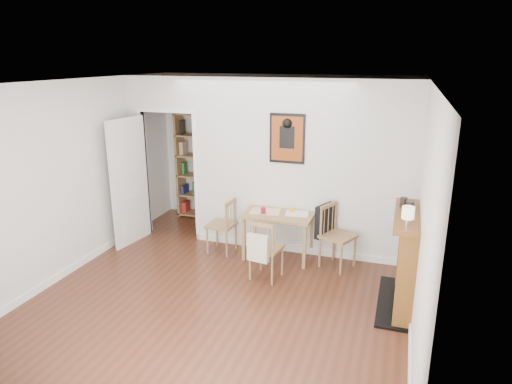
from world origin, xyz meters
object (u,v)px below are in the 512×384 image
(notebook, at_px, (297,214))
(ceramic_jar_a, at_px, (410,206))
(chair_front, at_px, (266,249))
(red_glass, at_px, (263,211))
(bookshelf, at_px, (200,166))
(orange_fruit, at_px, (292,210))
(ceramic_jar_b, at_px, (404,202))
(dining_table, at_px, (279,219))
(chair_right, at_px, (337,235))
(mantel_lamp, at_px, (408,214))
(fireplace, at_px, (407,258))
(chair_left, at_px, (221,225))

(notebook, xyz_separation_m, ceramic_jar_a, (1.52, -0.78, 0.52))
(chair_front, bearing_deg, ceramic_jar_a, -0.68)
(notebook, bearing_deg, ceramic_jar_a, -27.09)
(red_glass, bearing_deg, bookshelf, 139.95)
(ceramic_jar_a, bearing_deg, orange_fruit, 153.24)
(red_glass, relative_size, ceramic_jar_a, 0.84)
(orange_fruit, height_order, ceramic_jar_b, ceramic_jar_b)
(dining_table, relative_size, ceramic_jar_b, 9.14)
(dining_table, relative_size, red_glass, 10.67)
(chair_right, distance_m, chair_front, 1.06)
(dining_table, xyz_separation_m, orange_fruit, (0.17, 0.08, 0.12))
(orange_fruit, bearing_deg, dining_table, -154.62)
(red_glass, bearing_deg, dining_table, 23.51)
(ceramic_jar_a, bearing_deg, chair_right, 143.82)
(bookshelf, relative_size, ceramic_jar_b, 17.67)
(notebook, xyz_separation_m, mantel_lamp, (1.49, -1.29, 0.59))
(fireplace, distance_m, red_glass, 2.15)
(orange_fruit, bearing_deg, mantel_lamp, -40.00)
(chair_front, bearing_deg, mantel_lamp, -17.26)
(mantel_lamp, bearing_deg, chair_right, 126.86)
(chair_left, relative_size, orange_fruit, 11.37)
(chair_right, relative_size, red_glass, 9.64)
(chair_left, distance_m, orange_fruit, 1.10)
(chair_front, xyz_separation_m, notebook, (0.24, 0.75, 0.27))
(ceramic_jar_a, bearing_deg, red_glass, 162.21)
(red_glass, distance_m, orange_fruit, 0.42)
(dining_table, bearing_deg, fireplace, -25.23)
(chair_front, bearing_deg, red_glass, 110.56)
(orange_fruit, distance_m, mantel_lamp, 2.14)
(ceramic_jar_b, bearing_deg, notebook, 155.96)
(chair_front, relative_size, notebook, 2.54)
(fireplace, height_order, notebook, fireplace)
(red_glass, xyz_separation_m, ceramic_jar_a, (1.99, -0.64, 0.48))
(chair_left, height_order, mantel_lamp, mantel_lamp)
(chair_left, relative_size, mantel_lamp, 4.10)
(red_glass, height_order, mantel_lamp, mantel_lamp)
(bookshelf, bearing_deg, fireplace, -30.39)
(notebook, bearing_deg, chair_left, -173.86)
(fireplace, relative_size, ceramic_jar_a, 11.09)
(chair_front, bearing_deg, fireplace, -4.58)
(chair_right, relative_size, mantel_lamp, 4.45)
(dining_table, bearing_deg, mantel_lamp, -35.38)
(mantel_lamp, xyz_separation_m, ceramic_jar_b, (-0.05, 0.65, -0.07))
(mantel_lamp, bearing_deg, fireplace, 82.69)
(red_glass, bearing_deg, ceramic_jar_b, -14.81)
(notebook, bearing_deg, chair_front, -107.57)
(red_glass, xyz_separation_m, ceramic_jar_b, (1.91, -0.51, 0.48))
(notebook, bearing_deg, bookshelf, 149.48)
(chair_right, height_order, orange_fruit, chair_right)
(chair_front, height_order, orange_fruit, chair_front)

